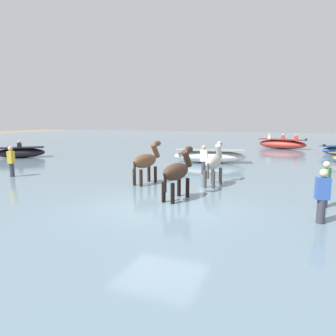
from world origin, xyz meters
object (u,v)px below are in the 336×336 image
horse_flank_pinto (214,163)px  person_onlooker_right (325,187)px  horse_lead_bay (146,162)px  boat_far_inshore (210,156)px  person_wading_mid (11,164)px  person_onlooker_left (322,200)px  boat_near_starboard (282,144)px  person_wading_close (204,162)px  horse_trailing_dark_bay (177,173)px  boat_distant_west (20,152)px

horse_flank_pinto → person_onlooker_right: horse_flank_pinto is taller
horse_lead_bay → boat_far_inshore: size_ratio=0.45×
person_wading_mid → person_onlooker_left: same height
horse_lead_bay → person_onlooker_left: bearing=-24.7°
boat_near_starboard → person_onlooker_left: size_ratio=2.62×
person_wading_mid → person_onlooker_left: bearing=-9.1°
person_wading_mid → person_wading_close: size_ratio=1.00×
boat_near_starboard → person_onlooker_right: bearing=-84.8°
horse_flank_pinto → person_wading_close: 2.47m
boat_near_starboard → boat_far_inshore: (-3.67, -10.93, -0.03)m
horse_trailing_dark_bay → boat_near_starboard: (2.55, 19.63, -0.44)m
horse_flank_pinto → boat_distant_west: size_ratio=0.62×
person_onlooker_right → person_onlooker_left: same height
boat_near_starboard → person_onlooker_right: size_ratio=2.62×
person_onlooker_right → person_onlooker_left: (-0.21, -1.60, 0.00)m
boat_distant_west → boat_near_starboard: bearing=39.6°
person_wading_mid → person_wading_close: bearing=25.6°
horse_lead_bay → person_onlooker_left: horse_lead_bay is taller
horse_flank_pinto → person_wading_mid: 8.89m
boat_near_starboard → horse_lead_bay: bearing=-104.3°
boat_far_inshore → person_wading_mid: person_wading_mid is taller
horse_flank_pinto → boat_distant_west: (-13.98, 3.93, -0.52)m
boat_distant_west → person_wading_mid: person_wading_mid is taller
person_onlooker_right → boat_near_starboard: bearing=95.2°
person_wading_mid → person_onlooker_left: (12.25, -1.96, 0.00)m
boat_distant_west → horse_lead_bay: bearing=-21.8°
person_wading_mid → horse_flank_pinto: bearing=9.6°
person_onlooker_left → horse_lead_bay: bearing=155.3°
horse_trailing_dark_bay → horse_flank_pinto: bearing=77.0°
person_wading_close → person_onlooker_left: bearing=-51.7°
boat_far_inshore → person_onlooker_left: 10.93m
person_wading_mid → person_onlooker_left: 12.41m
boat_near_starboard → boat_distant_west: size_ratio=1.37×
boat_near_starboard → boat_distant_west: boat_near_starboard is taller
boat_distant_west → person_onlooker_right: bearing=-18.1°
horse_lead_bay → boat_near_starboard: bearing=75.7°
boat_near_starboard → horse_trailing_dark_bay: bearing=-97.4°
person_wading_close → boat_distant_west: bearing=172.6°
horse_lead_bay → person_wading_close: 3.30m
boat_far_inshore → person_onlooker_right: (5.40, -8.01, 0.21)m
boat_near_starboard → person_onlooker_right: 19.02m
horse_trailing_dark_bay → boat_distant_west: (-13.39, 6.45, -0.51)m
person_onlooker_right → person_wading_mid: size_ratio=1.00×
horse_lead_bay → person_onlooker_right: horse_lead_bay is taller
person_wading_mid → person_wading_close: same height
person_wading_mid → person_wading_close: 8.61m
horse_trailing_dark_bay → person_onlooker_right: size_ratio=1.18×
boat_far_inshore → person_onlooker_right: size_ratio=2.67×
horse_flank_pinto → person_onlooker_right: (3.70, -1.84, -0.28)m
person_onlooker_right → horse_trailing_dark_bay: bearing=-170.9°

